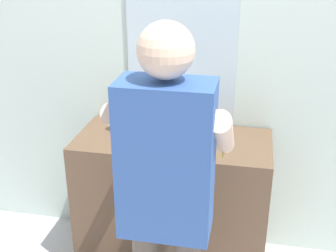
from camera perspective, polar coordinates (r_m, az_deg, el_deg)
back_wall at (r=2.78m, az=1.93°, el=9.58°), size 4.40×0.10×2.70m
vanity_cabinet at (r=2.85m, az=0.60°, el=-9.86°), size 1.18×0.54×0.90m
sink_basin at (r=2.59m, az=0.57°, el=-0.71°), size 0.36×0.36×0.11m
faucet at (r=2.78m, az=1.41°, el=1.52°), size 0.18×0.14×0.18m
toothbrush_cup at (r=2.54m, az=7.49°, el=-1.66°), size 0.07×0.07×0.21m
soap_bottle at (r=2.73m, az=-6.80°, el=0.64°), size 0.06×0.06×0.17m
child_toddler at (r=2.50m, az=-1.17°, el=-13.81°), size 0.26×0.26×0.84m
adult_parent at (r=1.91m, az=-0.15°, el=-7.13°), size 0.54×0.56×1.73m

